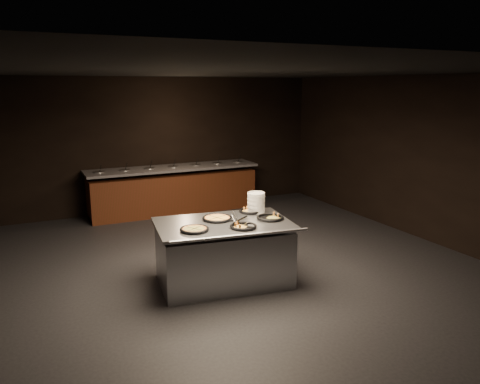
{
  "coord_description": "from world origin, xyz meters",
  "views": [
    {
      "loc": [
        -2.96,
        -6.04,
        2.69
      ],
      "look_at": [
        0.05,
        0.3,
        1.11
      ],
      "focal_mm": 35.0,
      "sensor_mm": 36.0,
      "label": 1
    }
  ],
  "objects_px": {
    "serving_counter": "(224,254)",
    "pan_cheese_whole": "(217,218)",
    "pan_veggie_whole": "(194,229)",
    "plate_stack": "(256,202)"
  },
  "relations": [
    {
      "from": "serving_counter",
      "to": "plate_stack",
      "type": "distance_m",
      "value": 0.94
    },
    {
      "from": "serving_counter",
      "to": "pan_cheese_whole",
      "type": "bearing_deg",
      "value": 104.53
    },
    {
      "from": "plate_stack",
      "to": "pan_cheese_whole",
      "type": "height_order",
      "value": "plate_stack"
    },
    {
      "from": "plate_stack",
      "to": "serving_counter",
      "type": "bearing_deg",
      "value": -155.54
    },
    {
      "from": "plate_stack",
      "to": "pan_veggie_whole",
      "type": "distance_m",
      "value": 1.25
    },
    {
      "from": "pan_veggie_whole",
      "to": "plate_stack",
      "type": "bearing_deg",
      "value": 22.74
    },
    {
      "from": "serving_counter",
      "to": "pan_cheese_whole",
      "type": "relative_size",
      "value": 4.7
    },
    {
      "from": "pan_cheese_whole",
      "to": "pan_veggie_whole",
      "type": "bearing_deg",
      "value": -143.04
    },
    {
      "from": "pan_cheese_whole",
      "to": "plate_stack",
      "type": "bearing_deg",
      "value": 10.77
    },
    {
      "from": "serving_counter",
      "to": "pan_veggie_whole",
      "type": "relative_size",
      "value": 5.2
    }
  ]
}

